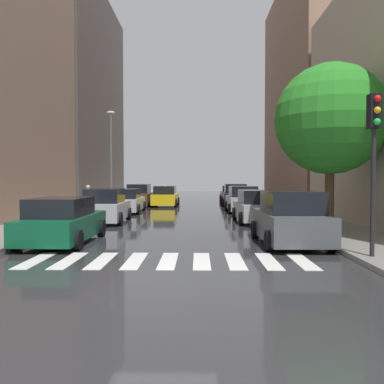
# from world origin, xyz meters

# --- Properties ---
(ground_plane) EXTENTS (28.00, 72.00, 0.04)m
(ground_plane) POSITION_xyz_m (0.00, 24.00, -0.02)
(ground_plane) COLOR #2B2B2E
(sidewalk_left) EXTENTS (3.00, 72.00, 0.15)m
(sidewalk_left) POSITION_xyz_m (-6.50, 24.00, 0.07)
(sidewalk_left) COLOR gray
(sidewalk_left) RESTS_ON ground
(sidewalk_right) EXTENTS (3.00, 72.00, 0.15)m
(sidewalk_right) POSITION_xyz_m (6.50, 24.00, 0.07)
(sidewalk_right) COLOR gray
(sidewalk_right) RESTS_ON ground
(crosswalk_stripes) EXTENTS (7.65, 2.20, 0.01)m
(crosswalk_stripes) POSITION_xyz_m (-0.00, 2.41, 0.01)
(crosswalk_stripes) COLOR silver
(crosswalk_stripes) RESTS_ON ground
(building_left_mid) EXTENTS (6.00, 17.63, 19.65)m
(building_left_mid) POSITION_xyz_m (-11.00, 29.54, 9.83)
(building_left_mid) COLOR #564C47
(building_left_mid) RESTS_ON ground
(building_right_mid) EXTENTS (6.00, 16.85, 19.14)m
(building_right_mid) POSITION_xyz_m (11.00, 26.42, 9.57)
(building_right_mid) COLOR #8C6B56
(building_right_mid) RESTS_ON ground
(parked_car_left_nearest) EXTENTS (2.15, 4.48, 1.57)m
(parked_car_left_nearest) POSITION_xyz_m (-3.88, 5.33, 0.74)
(parked_car_left_nearest) COLOR #0C4C2D
(parked_car_left_nearest) RESTS_ON ground
(parked_car_left_second) EXTENTS (2.16, 4.18, 1.72)m
(parked_car_left_second) POSITION_xyz_m (-3.86, 11.63, 0.80)
(parked_car_left_second) COLOR #B2B7BF
(parked_car_left_second) RESTS_ON ground
(parked_car_left_third) EXTENTS (2.16, 4.62, 1.56)m
(parked_car_left_third) POSITION_xyz_m (-3.90, 17.57, 0.74)
(parked_car_left_third) COLOR #B2B7BF
(parked_car_left_third) RESTS_ON ground
(parked_car_left_fourth) EXTENTS (2.08, 4.11, 1.77)m
(parked_car_left_fourth) POSITION_xyz_m (-3.98, 23.78, 0.82)
(parked_car_left_fourth) COLOR brown
(parked_car_left_fourth) RESTS_ON ground
(parked_car_right_nearest) EXTENTS (2.22, 4.15, 1.81)m
(parked_car_right_nearest) POSITION_xyz_m (3.92, 5.19, 0.84)
(parked_car_right_nearest) COLOR #474C51
(parked_car_right_nearest) RESTS_ON ground
(parked_car_right_second) EXTENTS (2.19, 4.32, 1.64)m
(parked_car_right_second) POSITION_xyz_m (3.78, 11.96, 0.77)
(parked_car_right_second) COLOR #B2B7BF
(parked_car_right_second) RESTS_ON ground
(parked_car_right_third) EXTENTS (2.15, 4.19, 1.73)m
(parked_car_right_third) POSITION_xyz_m (3.75, 18.04, 0.80)
(parked_car_right_third) COLOR #B2B7BF
(parked_car_right_third) RESTS_ON ground
(parked_car_right_fourth) EXTENTS (2.24, 4.48, 1.78)m
(parked_car_right_fourth) POSITION_xyz_m (3.83, 24.20, 0.83)
(parked_car_right_fourth) COLOR black
(parked_car_right_fourth) RESTS_ON ground
(parked_car_right_fifth) EXTENTS (2.20, 4.62, 1.54)m
(parked_car_right_fifth) POSITION_xyz_m (3.95, 29.80, 0.73)
(parked_car_right_fifth) COLOR maroon
(parked_car_right_fifth) RESTS_ON ground
(taxi_midroad) EXTENTS (2.12, 4.40, 1.81)m
(taxi_midroad) POSITION_xyz_m (-1.85, 23.64, 0.76)
(taxi_midroad) COLOR yellow
(taxi_midroad) RESTS_ON ground
(pedestrian_near_tree) EXTENTS (0.36, 0.36, 1.70)m
(pedestrian_near_tree) POSITION_xyz_m (-5.59, 14.61, 1.04)
(pedestrian_near_tree) COLOR navy
(pedestrian_near_tree) RESTS_ON sidewalk_left
(street_tree_right) EXTENTS (4.41, 4.41, 6.65)m
(street_tree_right) POSITION_xyz_m (6.08, 7.76, 4.58)
(street_tree_right) COLOR #513823
(street_tree_right) RESTS_ON sidewalk_right
(traffic_light_right_corner) EXTENTS (0.30, 0.42, 4.30)m
(traffic_light_right_corner) POSITION_xyz_m (5.45, 2.37, 3.29)
(traffic_light_right_corner) COLOR black
(traffic_light_right_corner) RESTS_ON sidewalk_right
(lamp_post_left) EXTENTS (0.60, 0.28, 6.98)m
(lamp_post_left) POSITION_xyz_m (-5.55, 20.54, 4.17)
(lamp_post_left) COLOR #595B60
(lamp_post_left) RESTS_ON sidewalk_left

